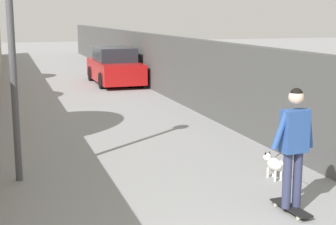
% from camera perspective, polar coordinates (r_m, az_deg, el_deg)
% --- Properties ---
extents(ground_plane, '(80.00, 80.00, 0.00)m').
position_cam_1_polar(ground_plane, '(17.71, -9.43, 1.55)').
color(ground_plane, gray).
extents(fence_right, '(48.00, 0.30, 2.15)m').
position_cam_1_polar(fence_right, '(16.35, 1.92, 4.73)').
color(fence_right, '#4C4C4C').
rests_on(fence_right, ground).
extents(skateboard, '(0.81, 0.26, 0.08)m').
position_cam_1_polar(skateboard, '(7.71, 13.78, -10.48)').
color(skateboard, black).
rests_on(skateboard, ground).
extents(person_skateboarder, '(0.25, 0.71, 1.76)m').
position_cam_1_polar(person_skateboarder, '(7.40, 14.14, -2.87)').
color(person_skateboarder, '#333859').
rests_on(person_skateboarder, skateboard).
extents(dog, '(1.76, 0.67, 1.06)m').
position_cam_1_polar(dog, '(9.10, 11.91, -5.70)').
color(dog, white).
rests_on(dog, ground).
extents(car_near, '(4.29, 1.80, 1.54)m').
position_cam_1_polar(car_near, '(21.43, -6.08, 5.18)').
color(car_near, '#B71414').
rests_on(car_near, ground).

